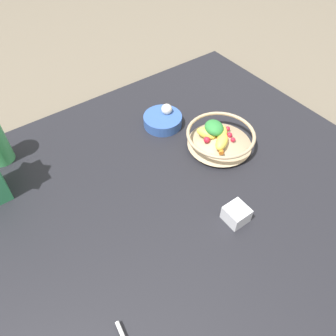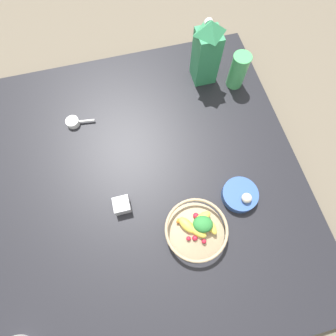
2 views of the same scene
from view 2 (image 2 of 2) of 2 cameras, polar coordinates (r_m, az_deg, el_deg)
name	(u,v)px [view 2 (image 2 of 2)]	position (r m, az deg, el deg)	size (l,w,h in m)	color
ground_plane	(139,185)	(0.97, -6.35, -3.76)	(6.00, 6.00, 0.00)	#665B4C
countertop	(138,183)	(0.95, -6.50, -3.34)	(1.16, 1.16, 0.05)	black
fruit_bowl	(196,229)	(0.85, 6.22, -13.11)	(0.20, 0.20, 0.08)	tan
milk_carton	(206,52)	(1.07, 8.37, 23.71)	(0.09, 0.09, 0.26)	#338C59
drinking_cup	(238,70)	(1.11, 15.05, 19.88)	(0.07, 0.07, 0.15)	#4CB266
spice_jar	(122,205)	(0.89, -9.98, -7.99)	(0.05, 0.05, 0.04)	silver
measuring_scoop	(74,122)	(1.07, -19.85, 9.38)	(0.11, 0.05, 0.02)	white
garlic_bowl	(240,195)	(0.92, 15.42, -5.69)	(0.12, 0.12, 0.06)	#3356A3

